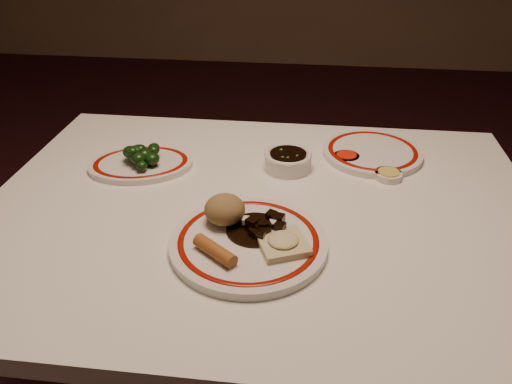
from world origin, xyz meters
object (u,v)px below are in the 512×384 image
Objects in this scene: main_plate at (248,242)px; spring_roll at (215,251)px; fried_wonton at (283,243)px; rice_mound at (225,209)px; soy_bowl at (288,161)px; broccoli_plate at (141,164)px; broccoli_pile at (142,154)px; dining_table at (260,241)px; stirfry_heap at (261,227)px.

spring_roll is at bearing -132.44° from main_plate.
rice_mound is at bearing 150.40° from fried_wonton.
broccoli_plate is at bearing -174.14° from soy_bowl.
rice_mound is 0.33m from broccoli_pile.
rice_mound is 0.28× the size of broccoli_plate.
soy_bowl is at bearing 92.14° from fried_wonton.
stirfry_heap is (0.01, -0.12, 0.12)m from dining_table.
dining_table is at bearing 21.63° from spring_roll.
fried_wonton is 0.98× the size of soy_bowl.
fried_wonton is at bearing -32.78° from spring_roll.
rice_mound is 0.14m from fried_wonton.
broccoli_plate is at bearing 139.46° from broccoli_pile.
main_plate is at bearing -43.16° from broccoli_plate.
broccoli_pile is at bearing 140.92° from fried_wonton.
fried_wonton is 0.38× the size of broccoli_plate.
rice_mound reaches higher than broccoli_plate.
soy_bowl is (0.36, 0.04, 0.01)m from broccoli_plate.
broccoli_pile is (-0.24, 0.34, 0.01)m from spring_roll.
dining_table is 0.21m from soy_bowl.
dining_table is 4.14× the size of broccoli_plate.
soy_bowl is at bearing 5.86° from broccoli_plate.
fried_wonton reaches higher than broccoli_plate.
dining_table is 12.72× the size of spring_roll.
soy_bowl is (0.05, 0.32, 0.01)m from main_plate.
stirfry_heap reaches higher than spring_roll.
main_plate is 3.73× the size of spring_roll.
spring_roll is (-0.05, -0.06, 0.02)m from main_plate.
dining_table is 11.23× the size of broccoli_pile.
dining_table is 10.61× the size of soy_bowl.
broccoli_pile is at bearing 141.75° from stirfry_heap.
main_plate is at bearing -4.36° from spring_roll.
broccoli_plate is (-0.25, 0.23, -0.04)m from rice_mound.
broccoli_pile reaches higher than main_plate.
broccoli_pile is (-0.36, 0.29, 0.01)m from fried_wonton.
dining_table is 10.22× the size of stirfry_heap.
dining_table is 0.24m from spring_roll.
broccoli_plate is at bearing 137.05° from rice_mound.
broccoli_pile is (-0.24, 0.23, -0.01)m from rice_mound.
stirfry_heap is at bearing 135.70° from fried_wonton.
broccoli_plate is 2.57× the size of soy_bowl.
fried_wonton is (0.12, -0.07, -0.02)m from rice_mound.
fried_wonton reaches higher than dining_table.
rice_mound is at bearing -123.30° from dining_table.
stirfry_heap is at bearing -38.30° from broccoli_plate.
broccoli_pile is (-0.30, 0.13, 0.13)m from dining_table.
soy_bowl reaches higher than broccoli_plate.
dining_table is at bearing -23.88° from broccoli_pile.
spring_roll reaches higher than fried_wonton.
stirfry_heap is 1.10× the size of broccoli_pile.
rice_mound reaches higher than main_plate.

